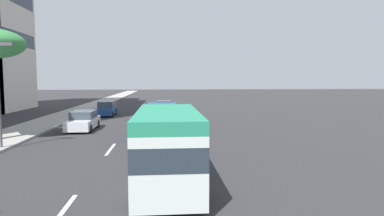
# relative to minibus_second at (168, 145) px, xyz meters

# --- Properties ---
(ground_plane) EXTENTS (198.00, 198.00, 0.00)m
(ground_plane) POSITION_rel_minibus_second_xyz_m (23.11, 3.26, -1.59)
(ground_plane) COLOR #2D2D30
(sidewalk_right) EXTENTS (162.00, 3.78, 0.15)m
(sidewalk_right) POSITION_rel_minibus_second_xyz_m (23.11, 11.06, -1.52)
(sidewalk_right) COLOR #9E9B93
(sidewalk_right) RESTS_ON ground_plane
(lane_stripe_near) EXTENTS (3.20, 0.16, 0.01)m
(lane_stripe_near) POSITION_rel_minibus_second_xyz_m (-2.43, 3.26, -1.58)
(lane_stripe_near) COLOR silver
(lane_stripe_near) RESTS_ON ground_plane
(lane_stripe_mid) EXTENTS (3.20, 0.16, 0.01)m
(lane_stripe_mid) POSITION_rel_minibus_second_xyz_m (6.85, 3.26, -1.58)
(lane_stripe_mid) COLOR silver
(lane_stripe_mid) RESTS_ON ground_plane
(lane_stripe_far) EXTENTS (3.20, 0.16, 0.01)m
(lane_stripe_far) POSITION_rel_minibus_second_xyz_m (18.79, 3.26, -1.58)
(lane_stripe_far) COLOR silver
(lane_stripe_far) RESTS_ON ground_plane
(minibus_second) EXTENTS (6.66, 2.43, 2.89)m
(minibus_second) POSITION_rel_minibus_second_xyz_m (0.00, 0.00, 0.00)
(minibus_second) COLOR silver
(minibus_second) RESTS_ON ground_plane
(car_third) EXTENTS (4.15, 1.86, 1.64)m
(car_third) POSITION_rel_minibus_second_xyz_m (25.53, 0.16, -0.82)
(car_third) COLOR #A51E1E
(car_third) RESTS_ON ground_plane
(van_fourth) EXTENTS (4.63, 2.19, 2.33)m
(van_fourth) POSITION_rel_minibus_second_xyz_m (10.45, 0.29, -0.26)
(van_fourth) COLOR #1E478C
(van_fourth) RESTS_ON ground_plane
(car_fifth) EXTENTS (4.47, 1.85, 1.55)m
(car_fifth) POSITION_rel_minibus_second_xyz_m (18.52, -0.03, -0.85)
(car_fifth) COLOR #1E478C
(car_fifth) RESTS_ON ground_plane
(car_sixth) EXTENTS (4.72, 1.91, 1.53)m
(car_sixth) POSITION_rel_minibus_second_xyz_m (14.61, 6.65, -0.86)
(car_sixth) COLOR silver
(car_sixth) RESTS_ON ground_plane
(car_seventh) EXTENTS (4.15, 1.87, 1.62)m
(car_seventh) POSITION_rel_minibus_second_xyz_m (25.07, 6.61, -0.82)
(car_seventh) COLOR #1E478C
(car_seventh) RESTS_ON ground_plane
(street_lamp) EXTENTS (0.24, 0.97, 6.07)m
(street_lamp) POSITION_rel_minibus_second_xyz_m (7.28, 9.45, 2.36)
(street_lamp) COLOR #4C4C51
(street_lamp) RESTS_ON sidewalk_right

